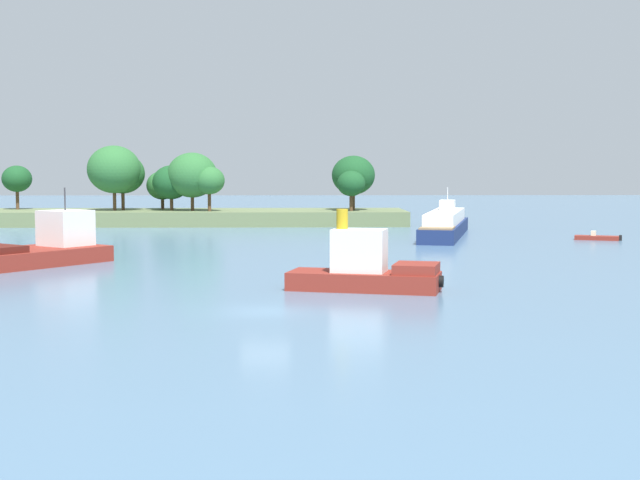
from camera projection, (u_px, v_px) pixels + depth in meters
The scene contains 5 objects.
ground_plane at pixel (265, 311), 45.32m from camera, with size 400.00×400.00×0.00m, color slate.
treeline_island at pixel (180, 198), 115.77m from camera, with size 59.52×12.93×10.36m.
white_riverboat at pixel (445, 225), 95.41m from camera, with size 9.17×23.51×5.27m.
tugboat at pixel (367, 270), 53.20m from camera, with size 9.62×5.55×4.90m.
small_motorboat at pixel (597, 238), 90.86m from camera, with size 4.67×2.96×0.93m.
Camera 1 is at (1.80, -44.93, 7.32)m, focal length 49.46 mm.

